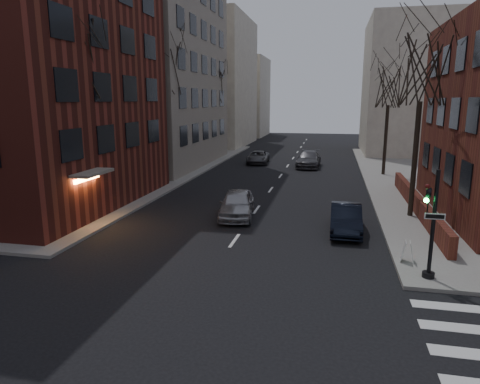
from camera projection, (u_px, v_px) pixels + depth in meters
name	position (u px, v px, depth m)	size (l,w,h in m)	color
building_left_brick	(2.00, 58.00, 25.87)	(15.00, 15.00, 18.00)	maroon
building_left_tan	(115.00, 22.00, 41.84)	(18.00, 18.00, 28.00)	gray
low_wall_right	(417.00, 203.00, 24.88)	(0.35, 16.00, 1.00)	maroon
building_distant_la	(200.00, 83.00, 62.54)	(14.00, 16.00, 18.00)	beige
building_distant_ra	(425.00, 87.00, 51.76)	(14.00, 14.00, 16.00)	beige
building_distant_lb	(239.00, 97.00, 78.79)	(10.00, 12.00, 14.00)	beige
traffic_signal	(431.00, 231.00, 15.34)	(0.76, 0.44, 4.00)	black
tree_left_a	(78.00, 62.00, 22.20)	(4.18, 4.18, 10.26)	#2D231C
tree_left_b	(165.00, 69.00, 33.57)	(4.40, 4.40, 10.80)	#2D231C
tree_left_c	(213.00, 86.00, 47.13)	(3.96, 3.96, 9.72)	#2D231C
tree_right_a	(422.00, 71.00, 22.47)	(3.96, 3.96, 9.72)	#2D231C
tree_right_b	(389.00, 87.00, 35.94)	(3.74, 3.74, 9.18)	#2D231C
streetlamp_near	(154.00, 133.00, 30.62)	(0.36, 0.36, 6.28)	black
streetlamp_far	(224.00, 120.00, 49.72)	(0.36, 0.36, 6.28)	black
parked_sedan	(346.00, 219.00, 21.40)	(1.49, 4.28, 1.41)	black
car_lane_silver	(237.00, 204.00, 24.19)	(1.83, 4.55, 1.55)	#A6A6AB
car_lane_gray	(309.00, 159.00, 42.33)	(2.19, 5.38, 1.56)	#414146
car_lane_far	(258.00, 157.00, 44.82)	(2.12, 4.61, 1.28)	#45454B
sandwich_board	(407.00, 251.00, 17.17)	(0.37, 0.52, 0.84)	silver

